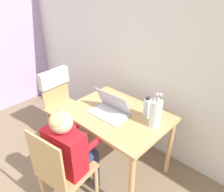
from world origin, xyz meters
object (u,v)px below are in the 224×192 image
(chair_occupied, at_px, (61,172))
(chair_spare, at_px, (59,94))
(water_bottle, at_px, (147,108))
(flower_vase, at_px, (156,112))
(laptop, at_px, (110,108))
(person_seated, at_px, (69,147))

(chair_occupied, height_order, chair_spare, chair_spare)
(water_bottle, bearing_deg, flower_vase, -25.67)
(chair_spare, relative_size, laptop, 2.39)
(person_seated, distance_m, laptop, 0.54)
(person_seated, relative_size, flower_vase, 3.02)
(chair_spare, distance_m, flower_vase, 1.32)
(flower_vase, height_order, water_bottle, flower_vase)
(person_seated, bearing_deg, laptop, -94.69)
(flower_vase, bearing_deg, water_bottle, 154.33)
(chair_occupied, bearing_deg, flower_vase, -124.06)
(chair_occupied, distance_m, chair_spare, 1.12)
(chair_occupied, xyz_separation_m, laptop, (-0.04, 0.64, 0.31))
(flower_vase, xyz_separation_m, water_bottle, (-0.13, 0.06, -0.04))
(chair_occupied, bearing_deg, laptop, -93.84)
(chair_occupied, distance_m, person_seated, 0.22)
(chair_spare, xyz_separation_m, water_bottle, (1.16, 0.19, 0.21))
(chair_spare, distance_m, person_seated, 1.03)
(chair_occupied, height_order, person_seated, person_seated)
(laptop, distance_m, flower_vase, 0.45)
(chair_spare, xyz_separation_m, person_seated, (0.89, -0.52, 0.04))
(flower_vase, bearing_deg, person_seated, -121.39)
(person_seated, relative_size, water_bottle, 4.95)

